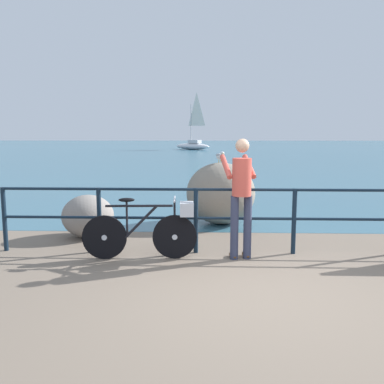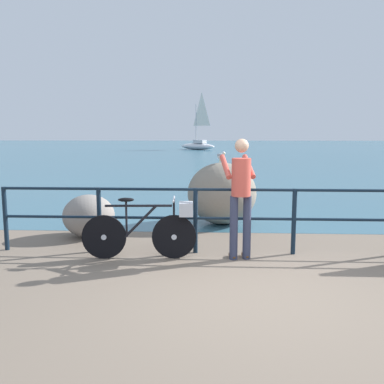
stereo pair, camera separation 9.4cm
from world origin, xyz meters
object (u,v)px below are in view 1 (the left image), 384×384
breakwater_boulder_main (221,193)px  breakwater_boulder_left (88,216)px  sailboat (193,143)px  bicycle (150,228)px  seagull (220,156)px  person_at_railing (241,193)px

breakwater_boulder_main → breakwater_boulder_left: 2.71m
breakwater_boulder_left → sailboat: (0.57, 38.46, 0.33)m
breakwater_boulder_main → breakwater_boulder_left: bearing=-153.5°
bicycle → breakwater_boulder_left: bearing=131.8°
seagull → bicycle: bearing=-48.0°
bicycle → person_at_railing: 1.45m
sailboat → bicycle: bearing=126.4°
bicycle → breakwater_boulder_main: (1.13, 2.48, 0.17)m
seagull → person_at_railing: bearing=-18.2°
person_at_railing → sailboat: bearing=-8.4°
bicycle → breakwater_boulder_left: size_ratio=1.84×
person_at_railing → seagull: person_at_railing is taller
bicycle → person_at_railing: person_at_railing is taller
bicycle → breakwater_boulder_left: (-1.29, 1.27, -0.08)m
seagull → sailboat: size_ratio=0.05×
sailboat → breakwater_boulder_main: bearing=128.2°
breakwater_boulder_left → seagull: bearing=26.6°
seagull → breakwater_boulder_main: bearing=86.3°
bicycle → sailboat: size_ratio=0.28×
bicycle → person_at_railing: (1.35, 0.06, 0.53)m
breakwater_boulder_main → sailboat: (-1.84, 37.25, 0.08)m
bicycle → breakwater_boulder_main: breakwater_boulder_main is taller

